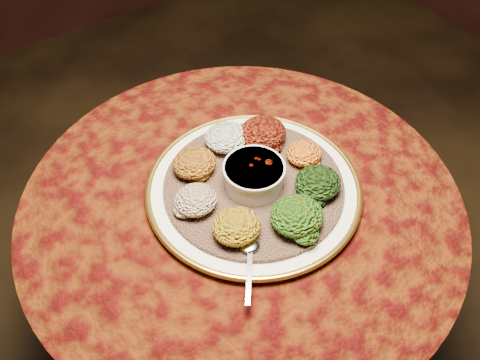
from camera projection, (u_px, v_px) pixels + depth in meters
table at (241, 248)px, 1.29m from camera, size 0.96×0.96×0.73m
platter at (254, 189)px, 1.16m from camera, size 0.48×0.48×0.02m
injera at (254, 186)px, 1.15m from camera, size 0.41×0.41×0.01m
stew_bowl at (254, 174)px, 1.13m from camera, size 0.13×0.13×0.05m
spoon at (250, 251)px, 1.03m from camera, size 0.10×0.12×0.01m
portion_ayib at (226, 137)px, 1.21m from camera, size 0.10×0.09×0.05m
portion_kitfo at (263, 133)px, 1.22m from camera, size 0.11×0.10×0.05m
portion_tikil at (304, 153)px, 1.18m from camera, size 0.08×0.08×0.04m
portion_gomen at (318, 183)px, 1.12m from camera, size 0.10×0.09×0.05m
portion_mixveg at (297, 216)px, 1.06m from camera, size 0.11×0.10×0.05m
portion_kik at (237, 226)px, 1.05m from camera, size 0.10×0.09×0.05m
portion_timatim at (196, 200)px, 1.09m from camera, size 0.09×0.09×0.04m
portion_shiro at (194, 163)px, 1.16m from camera, size 0.10×0.09×0.05m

